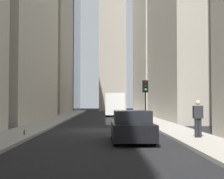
% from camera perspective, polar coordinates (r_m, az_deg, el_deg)
% --- Properties ---
extents(ground_plane, '(135.00, 135.00, 0.00)m').
position_cam_1_polar(ground_plane, '(21.04, -1.78, -7.07)').
color(ground_plane, black).
extents(sidewalk_right, '(90.00, 2.20, 0.14)m').
position_cam_1_polar(sidewalk_right, '(21.54, -13.92, -6.70)').
color(sidewalk_right, '#A8A399').
rests_on(sidewalk_right, ground_plane).
extents(sidewalk_left, '(90.00, 2.20, 0.14)m').
position_cam_1_polar(sidewalk_left, '(21.47, 10.40, -6.74)').
color(sidewalk_left, '#A8A399').
rests_on(sidewalk_left, ground_plane).
extents(building_left_far, '(19.53, 10.00, 25.57)m').
position_cam_1_polar(building_left_far, '(54.44, 9.89, 9.53)').
color(building_left_far, beige).
rests_on(building_left_far, ground_plane).
extents(building_left_midfar, '(16.95, 10.00, 19.49)m').
position_cam_1_polar(building_left_midfar, '(35.28, 16.22, 10.95)').
color(building_left_midfar, '#A8A091').
rests_on(building_left_midfar, ground_plane).
extents(building_right_far, '(18.46, 10.50, 27.40)m').
position_cam_1_polar(building_right_far, '(54.38, -12.93, 10.56)').
color(building_right_far, '#A8A091').
rests_on(building_right_far, ground_plane).
extents(church_spire, '(5.68, 5.68, 37.74)m').
position_cam_1_polar(church_spire, '(66.44, 0.06, 13.51)').
color(church_spire, gray).
rests_on(church_spire, ground_plane).
extents(delivery_truck, '(6.46, 2.25, 2.84)m').
position_cam_1_polar(delivery_truck, '(41.11, 0.40, -2.62)').
color(delivery_truck, silver).
rests_on(delivery_truck, ground_plane).
extents(sedan_black, '(4.30, 1.78, 1.42)m').
position_cam_1_polar(sedan_black, '(14.95, 3.44, -6.52)').
color(sedan_black, black).
rests_on(sedan_black, ground_plane).
extents(traffic_light_midblock, '(0.43, 0.52, 3.60)m').
position_cam_1_polar(traffic_light_midblock, '(29.49, 5.84, -0.24)').
color(traffic_light_midblock, black).
rests_on(traffic_light_midblock, sidewalk_left).
extents(pedestrian, '(0.26, 0.44, 1.74)m').
position_cam_1_polar(pedestrian, '(15.89, 14.71, -4.66)').
color(pedestrian, black).
rests_on(pedestrian, sidewalk_left).
extents(discarded_bottle, '(0.07, 0.07, 0.27)m').
position_cam_1_polar(discarded_bottle, '(17.22, -15.00, -7.26)').
color(discarded_bottle, brown).
rests_on(discarded_bottle, sidewalk_right).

